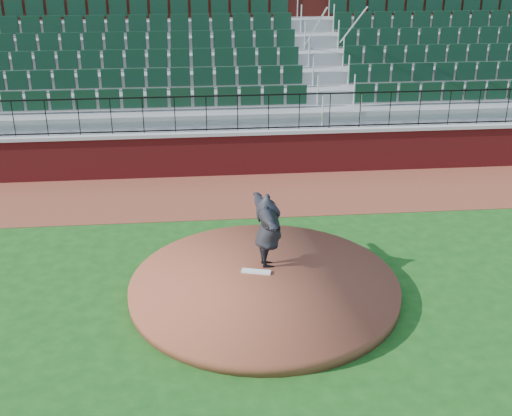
{
  "coord_description": "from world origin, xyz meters",
  "views": [
    {
      "loc": [
        -1.17,
        -10.91,
        6.77
      ],
      "look_at": [
        0.0,
        1.5,
        1.3
      ],
      "focal_mm": 46.25,
      "sensor_mm": 36.0,
      "label": 1
    }
  ],
  "objects": [
    {
      "name": "field_wall",
      "position": [
        0.0,
        7.0,
        0.6
      ],
      "size": [
        34.0,
        0.35,
        1.2
      ],
      "primitive_type": "cube",
      "color": "maroon",
      "rests_on": "ground"
    },
    {
      "name": "warning_track",
      "position": [
        0.0,
        5.4,
        0.01
      ],
      "size": [
        34.0,
        3.2,
        0.01
      ],
      "primitive_type": "cube",
      "color": "brown",
      "rests_on": "ground"
    },
    {
      "name": "wall_cap",
      "position": [
        0.0,
        7.0,
        1.25
      ],
      "size": [
        34.0,
        0.45,
        0.1
      ],
      "primitive_type": "cube",
      "color": "#B7B7B7",
      "rests_on": "field_wall"
    },
    {
      "name": "wall_railing",
      "position": [
        0.0,
        7.0,
        1.8
      ],
      "size": [
        34.0,
        0.05,
        1.0
      ],
      "primitive_type": null,
      "color": "black",
      "rests_on": "wall_cap"
    },
    {
      "name": "pitcher",
      "position": [
        0.19,
        0.94,
        1.05
      ],
      "size": [
        0.71,
        2.0,
        1.6
      ],
      "primitive_type": "imported",
      "rotation": [
        0.0,
        0.0,
        1.66
      ],
      "color": "black",
      "rests_on": "pitchers_mound"
    },
    {
      "name": "seating_stands",
      "position": [
        0.0,
        9.72,
        2.3
      ],
      "size": [
        34.0,
        5.1,
        4.6
      ],
      "primitive_type": null,
      "color": "gray",
      "rests_on": "ground"
    },
    {
      "name": "pitchers_mound",
      "position": [
        0.05,
        0.27,
        0.12
      ],
      "size": [
        5.29,
        5.29,
        0.25
      ],
      "primitive_type": "cylinder",
      "color": "brown",
      "rests_on": "ground"
    },
    {
      "name": "ground",
      "position": [
        0.0,
        0.0,
        0.0
      ],
      "size": [
        90.0,
        90.0,
        0.0
      ],
      "primitive_type": "plane",
      "color": "#164915",
      "rests_on": "ground"
    },
    {
      "name": "concourse_wall",
      "position": [
        0.0,
        12.52,
        2.75
      ],
      "size": [
        34.0,
        0.5,
        5.5
      ],
      "primitive_type": "cube",
      "color": "maroon",
      "rests_on": "ground"
    },
    {
      "name": "pitching_rubber",
      "position": [
        -0.08,
        0.66,
        0.27
      ],
      "size": [
        0.61,
        0.29,
        0.04
      ],
      "primitive_type": "cube",
      "rotation": [
        0.0,
        0.0,
        -0.26
      ],
      "color": "white",
      "rests_on": "pitchers_mound"
    }
  ]
}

